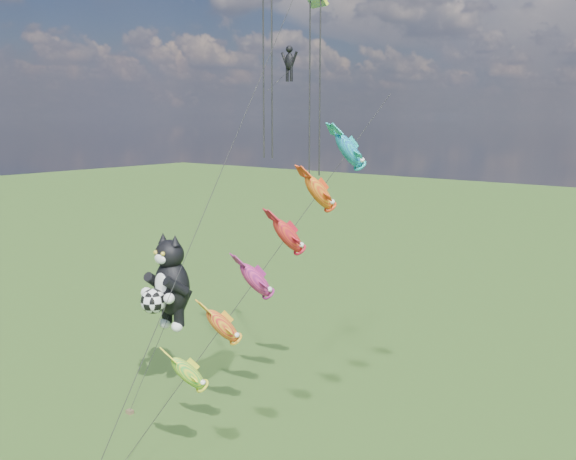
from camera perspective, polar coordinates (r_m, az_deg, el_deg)
The scene contains 3 objects.
cat_kite_rig at distance 38.35m, azimuth -10.57°, elevation -4.60°, with size 2.68×4.26×10.29m.
fish_windsock_rig at distance 31.13m, azimuth -1.49°, elevation -2.54°, with size 6.22×14.79×18.18m.
parafoil_rig at distance 33.58m, azimuth -0.14°, elevation 14.61°, with size 1.81×17.52×26.02m.
Camera 1 is at (33.75, -15.77, 16.96)m, focal length 40.00 mm.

